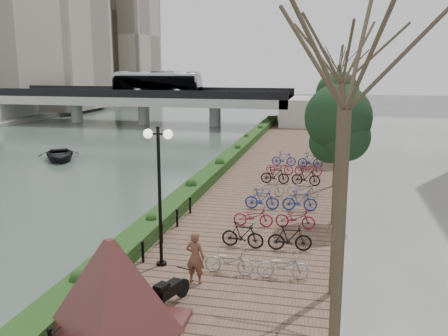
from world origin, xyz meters
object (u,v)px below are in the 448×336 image
(motorcycle, at_px, (171,290))
(granite_monument, at_px, (112,290))
(pedestrian, at_px, (195,257))
(lamppost, at_px, (159,167))
(boat, at_px, (59,154))

(motorcycle, bearing_deg, granite_monument, -95.16)
(granite_monument, height_order, pedestrian, granite_monument)
(granite_monument, bearing_deg, lamppost, 94.92)
(boat, bearing_deg, granite_monument, -89.43)
(lamppost, relative_size, boat, 1.11)
(granite_monument, distance_m, boat, 28.20)
(motorcycle, bearing_deg, lamppost, 132.18)
(motorcycle, relative_size, pedestrian, 0.88)
(lamppost, height_order, motorcycle, lamppost)
(granite_monument, bearing_deg, boat, 123.09)
(motorcycle, height_order, pedestrian, pedestrian)
(motorcycle, bearing_deg, boat, 144.58)
(lamppost, height_order, pedestrian, lamppost)
(boat, bearing_deg, pedestrian, -82.84)
(lamppost, bearing_deg, pedestrian, -36.10)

